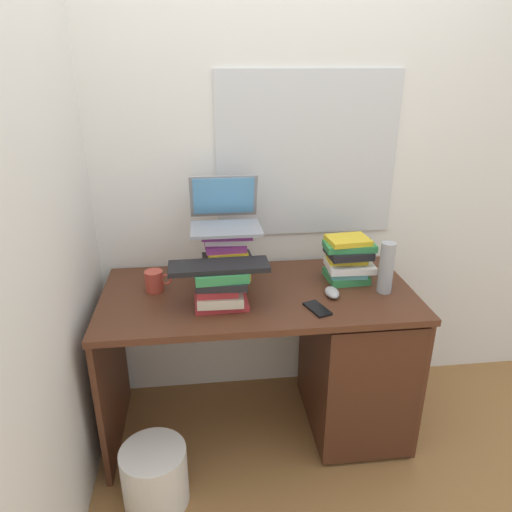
# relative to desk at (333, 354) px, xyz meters

# --- Properties ---
(ground_plane) EXTENTS (6.00, 6.00, 0.00)m
(ground_plane) POSITION_rel_desk_xyz_m (-0.36, 0.03, -0.42)
(ground_plane) COLOR olive
(wall_back) EXTENTS (6.00, 0.06, 2.60)m
(wall_back) POSITION_rel_desk_xyz_m (-0.36, 0.42, 0.88)
(wall_back) COLOR white
(wall_back) RESTS_ON ground
(wall_left) EXTENTS (0.05, 6.00, 2.60)m
(wall_left) POSITION_rel_desk_xyz_m (-1.16, 0.03, 0.88)
(wall_left) COLOR silver
(wall_left) RESTS_ON ground
(desk) EXTENTS (1.43, 0.69, 0.77)m
(desk) POSITION_rel_desk_xyz_m (0.00, 0.00, 0.00)
(desk) COLOR #4C2819
(desk) RESTS_ON ground
(book_stack_tall) EXTENTS (0.25, 0.20, 0.27)m
(book_stack_tall) POSITION_rel_desk_xyz_m (-0.50, 0.12, 0.48)
(book_stack_tall) COLOR gray
(book_stack_tall) RESTS_ON desk
(book_stack_keyboard_riser) EXTENTS (0.23, 0.20, 0.18)m
(book_stack_keyboard_riser) POSITION_rel_desk_xyz_m (-0.54, -0.09, 0.44)
(book_stack_keyboard_riser) COLOR #B22D33
(book_stack_keyboard_riser) RESTS_ON desk
(book_stack_side) EXTENTS (0.24, 0.20, 0.22)m
(book_stack_side) POSITION_rel_desk_xyz_m (0.07, 0.11, 0.45)
(book_stack_side) COLOR #338C4C
(book_stack_side) RESTS_ON desk
(laptop) EXTENTS (0.32, 0.30, 0.22)m
(laptop) POSITION_rel_desk_xyz_m (-0.50, 0.19, 0.67)
(laptop) COLOR gray
(laptop) RESTS_ON book_stack_tall
(keyboard) EXTENTS (0.42, 0.15, 0.02)m
(keyboard) POSITION_rel_desk_xyz_m (-0.55, -0.09, 0.54)
(keyboard) COLOR black
(keyboard) RESTS_ON book_stack_keyboard_riser
(computer_mouse) EXTENTS (0.06, 0.10, 0.04)m
(computer_mouse) POSITION_rel_desk_xyz_m (-0.04, -0.06, 0.37)
(computer_mouse) COLOR #A5A8AD
(computer_mouse) RESTS_ON desk
(mug) EXTENTS (0.12, 0.08, 0.10)m
(mug) POSITION_rel_desk_xyz_m (-0.83, 0.09, 0.40)
(mug) COLOR #B23F33
(mug) RESTS_ON desk
(water_bottle) EXTENTS (0.07, 0.07, 0.24)m
(water_bottle) POSITION_rel_desk_xyz_m (0.21, -0.04, 0.47)
(water_bottle) COLOR #999EA5
(water_bottle) RESTS_ON desk
(cell_phone) EXTENTS (0.11, 0.15, 0.01)m
(cell_phone) POSITION_rel_desk_xyz_m (-0.14, -0.17, 0.35)
(cell_phone) COLOR black
(cell_phone) RESTS_ON desk
(wastebasket) EXTENTS (0.28, 0.28, 0.27)m
(wastebasket) POSITION_rel_desk_xyz_m (-0.85, -0.38, -0.28)
(wastebasket) COLOR silver
(wastebasket) RESTS_ON ground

